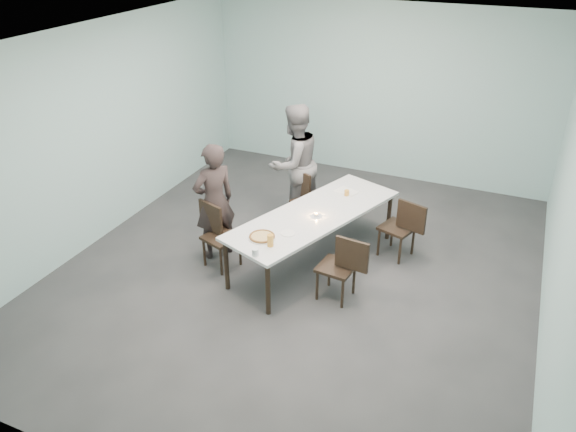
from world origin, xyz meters
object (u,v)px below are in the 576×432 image
at_px(chair_near_right, 343,264).
at_px(amber_tumbler, 347,193).
at_px(diner_near, 214,201).
at_px(chair_far_right, 403,225).
at_px(tealight, 316,215).
at_px(table, 314,217).
at_px(chair_far_left, 305,196).
at_px(side_plate, 288,233).
at_px(diner_far, 294,164).
at_px(water_tumbler, 255,252).
at_px(pizza, 262,237).
at_px(beer_glass, 270,240).
at_px(chair_near_left, 217,231).

xyz_separation_m(chair_near_right, amber_tumbler, (-0.40, 1.31, 0.29)).
bearing_deg(diner_near, amber_tumbler, 155.17).
height_order(chair_far_right, tealight, chair_far_right).
distance_m(table, amber_tumbler, 0.72).
height_order(chair_far_left, chair_far_right, same).
relative_size(chair_near_right, amber_tumbler, 10.88).
relative_size(side_plate, tealight, 3.21).
bearing_deg(chair_far_left, diner_far, 172.58).
relative_size(water_tumbler, amber_tumbler, 1.12).
relative_size(diner_near, amber_tumbler, 20.47).
xyz_separation_m(table, pizza, (-0.35, -0.85, 0.08)).
xyz_separation_m(side_plate, water_tumbler, (-0.14, -0.61, 0.04)).
relative_size(chair_far_left, side_plate, 4.83).
distance_m(table, diner_far, 1.33).
bearing_deg(pizza, side_plate, 42.25).
height_order(chair_far_right, amber_tumbler, chair_far_right).
bearing_deg(pizza, tealight, 62.59).
height_order(table, water_tumbler, water_tumbler).
height_order(chair_near_right, pizza, chair_near_right).
distance_m(chair_near_right, chair_far_right, 1.31).
relative_size(chair_far_right, side_plate, 4.83).
xyz_separation_m(diner_near, beer_glass, (1.12, -0.63, 0.01)).
bearing_deg(diner_near, pizza, 93.72).
bearing_deg(diner_far, water_tumbler, 39.21).
bearing_deg(table, diner_far, 124.68).
bearing_deg(diner_near, chair_far_left, 177.58).
bearing_deg(amber_tumbler, chair_near_right, -73.04).
xyz_separation_m(chair_near_right, beer_glass, (-0.80, -0.34, 0.32)).
height_order(table, chair_near_left, chair_near_left).
bearing_deg(diner_near, table, 136.26).
height_order(chair_near_left, amber_tumbler, chair_near_left).
bearing_deg(tealight, diner_near, -168.41).
relative_size(pizza, amber_tumbler, 4.25).
bearing_deg(chair_far_left, table, -33.07).
xyz_separation_m(chair_near_left, water_tumbler, (0.92, -0.69, 0.29)).
bearing_deg(chair_far_right, beer_glass, 69.82).
distance_m(diner_near, diner_far, 1.53).
relative_size(chair_far_left, water_tumbler, 9.67).
xyz_separation_m(chair_far_left, water_tumbler, (0.23, -2.11, 0.29)).
xyz_separation_m(pizza, side_plate, (0.24, 0.22, -0.01)).
bearing_deg(amber_tumbler, chair_far_right, -4.96).
bearing_deg(chair_far_right, chair_far_left, 7.62).
bearing_deg(water_tumbler, table, 78.72).
xyz_separation_m(chair_far_left, pizza, (0.13, -1.73, 0.27)).
relative_size(chair_near_left, water_tumbler, 9.67).
distance_m(chair_far_left, chair_near_right, 1.88).
bearing_deg(water_tumbler, amber_tumbler, 76.19).
distance_m(diner_near, tealight, 1.39).
xyz_separation_m(chair_near_right, pizza, (-0.97, -0.21, 0.27)).
relative_size(chair_near_right, tealight, 15.54).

